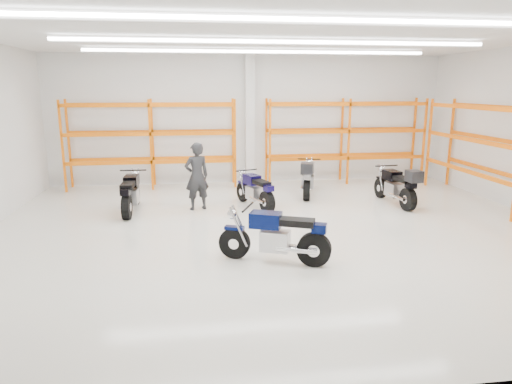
{
  "coord_description": "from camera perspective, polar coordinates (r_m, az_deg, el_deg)",
  "views": [
    {
      "loc": [
        -1.96,
        -10.3,
        3.38
      ],
      "look_at": [
        -0.5,
        0.5,
        0.87
      ],
      "focal_mm": 32.0,
      "sensor_mm": 36.0,
      "label": 1
    }
  ],
  "objects": [
    {
      "name": "ground",
      "position": [
        11.01,
        2.93,
        -4.92
      ],
      "size": [
        14.0,
        14.0,
        0.0
      ],
      "primitive_type": "plane",
      "color": "silver",
      "rests_on": "ground"
    },
    {
      "name": "room_shell",
      "position": [
        10.51,
        3.12,
        12.42
      ],
      "size": [
        14.02,
        12.02,
        4.51
      ],
      "color": "silver",
      "rests_on": "ground"
    },
    {
      "name": "motorcycle_main",
      "position": [
        8.95,
        2.88,
        -5.69
      ],
      "size": [
        2.15,
        1.09,
        1.11
      ],
      "color": "black",
      "rests_on": "ground"
    },
    {
      "name": "motorcycle_back_a",
      "position": [
        12.97,
        -15.41,
        -0.29
      ],
      "size": [
        0.74,
        2.22,
        1.09
      ],
      "color": "black",
      "rests_on": "ground"
    },
    {
      "name": "motorcycle_back_b",
      "position": [
        13.02,
        -0.02,
        0.08
      ],
      "size": [
        0.96,
        1.98,
        1.02
      ],
      "color": "black",
      "rests_on": "ground"
    },
    {
      "name": "motorcycle_back_c",
      "position": [
        14.49,
        6.47,
        1.7
      ],
      "size": [
        1.02,
        2.28,
        1.19
      ],
      "color": "black",
      "rests_on": "ground"
    },
    {
      "name": "motorcycle_back_d",
      "position": [
        13.84,
        17.29,
        0.64
      ],
      "size": [
        0.73,
        2.29,
        1.18
      ],
      "color": "black",
      "rests_on": "ground"
    },
    {
      "name": "standing_man",
      "position": [
        12.85,
        -7.42,
        1.96
      ],
      "size": [
        0.8,
        0.65,
        1.9
      ],
      "primitive_type": "imported",
      "rotation": [
        0.0,
        0.0,
        3.46
      ],
      "color": "black",
      "rests_on": "ground"
    },
    {
      "name": "structural_column",
      "position": [
        16.28,
        -0.77,
        8.99
      ],
      "size": [
        0.32,
        0.32,
        4.5
      ],
      "primitive_type": "cube",
      "color": "white",
      "rests_on": "ground"
    },
    {
      "name": "pallet_racking_back_left",
      "position": [
        15.92,
        -12.94,
        6.9
      ],
      "size": [
        5.67,
        0.87,
        3.0
      ],
      "color": "#FF5201",
      "rests_on": "ground"
    },
    {
      "name": "pallet_racking_back_right",
      "position": [
        16.74,
        11.1,
        7.26
      ],
      "size": [
        5.67,
        0.87,
        3.0
      ],
      "color": "#FF5201",
      "rests_on": "ground"
    }
  ]
}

